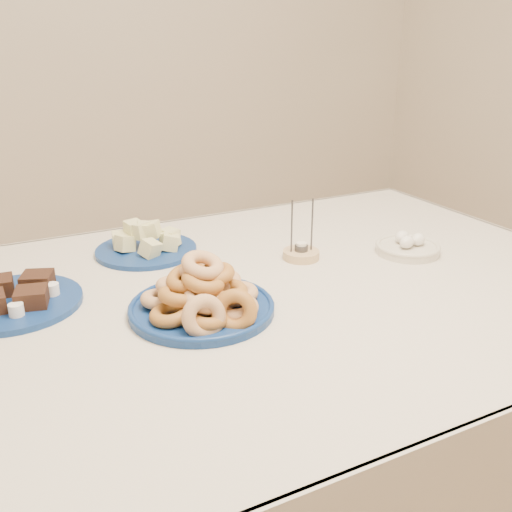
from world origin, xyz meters
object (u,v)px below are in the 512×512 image
object	(u,v)px
melon_plate	(147,245)
candle_holder	(301,253)
dining_table	(246,335)
donut_platter	(202,297)
egg_bowl	(408,247)
brownie_plate	(13,299)

from	to	relation	value
melon_plate	candle_holder	distance (m)	0.39
dining_table	donut_platter	xyz separation A→B (m)	(-0.12, -0.06, 0.14)
candle_holder	egg_bowl	size ratio (longest dim) A/B	0.75
egg_bowl	dining_table	bearing A→B (deg)	-177.40
donut_platter	melon_plate	bearing A→B (deg)	89.81
candle_holder	dining_table	bearing A→B (deg)	-151.63
donut_platter	brownie_plate	distance (m)	0.39
melon_plate	brownie_plate	world-z (taller)	melon_plate
egg_bowl	brownie_plate	bearing A→B (deg)	171.86
dining_table	donut_platter	world-z (taller)	donut_platter
dining_table	donut_platter	size ratio (longest dim) A/B	5.00
brownie_plate	egg_bowl	size ratio (longest dim) A/B	1.39
melon_plate	candle_holder	world-z (taller)	candle_holder
donut_platter	egg_bowl	bearing A→B (deg)	7.39
dining_table	melon_plate	xyz separation A→B (m)	(-0.12, 0.32, 0.13)
dining_table	melon_plate	world-z (taller)	melon_plate
brownie_plate	egg_bowl	xyz separation A→B (m)	(0.92, -0.13, 0.00)
brownie_plate	candle_holder	size ratio (longest dim) A/B	1.84
dining_table	candle_holder	world-z (taller)	candle_holder
melon_plate	brownie_plate	bearing A→B (deg)	-152.86
donut_platter	melon_plate	xyz separation A→B (m)	(0.00, 0.38, -0.01)
melon_plate	candle_holder	bearing A→B (deg)	-32.77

